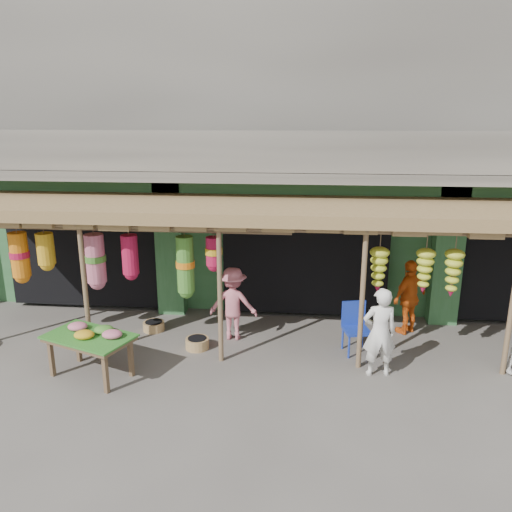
# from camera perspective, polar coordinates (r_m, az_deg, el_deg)

# --- Properties ---
(ground) EXTENTS (80.00, 80.00, 0.00)m
(ground) POSITION_cam_1_polar(r_m,az_deg,el_deg) (9.52, 5.35, -11.64)
(ground) COLOR #514C47
(ground) RESTS_ON ground
(building) EXTENTS (16.40, 6.80, 7.00)m
(building) POSITION_cam_1_polar(r_m,az_deg,el_deg) (13.37, 5.90, 11.33)
(building) COLOR gray
(building) RESTS_ON ground
(awning) EXTENTS (14.00, 2.70, 2.79)m
(awning) POSITION_cam_1_polar(r_m,az_deg,el_deg) (9.44, 4.52, 4.69)
(awning) COLOR brown
(awning) RESTS_ON ground
(flower_table) EXTENTS (1.70, 1.34, 0.89)m
(flower_table) POSITION_cam_1_polar(r_m,az_deg,el_deg) (9.07, -18.35, -8.83)
(flower_table) COLOR brown
(flower_table) RESTS_ON ground
(blue_chair) EXTENTS (0.56, 0.57, 0.97)m
(blue_chair) POSITION_cam_1_polar(r_m,az_deg,el_deg) (9.75, 11.27, -7.69)
(blue_chair) COLOR #18309F
(blue_chair) RESTS_ON ground
(basket_left) EXTENTS (0.52, 0.52, 0.19)m
(basket_left) POSITION_cam_1_polar(r_m,az_deg,el_deg) (10.84, -11.60, -7.85)
(basket_left) COLOR olive
(basket_left) RESTS_ON ground
(basket_right) EXTENTS (0.56, 0.56, 0.21)m
(basket_right) POSITION_cam_1_polar(r_m,az_deg,el_deg) (9.91, -6.73, -9.88)
(basket_right) COLOR #956E45
(basket_right) RESTS_ON ground
(person_front) EXTENTS (0.63, 0.46, 1.60)m
(person_front) POSITION_cam_1_polar(r_m,az_deg,el_deg) (8.88, 13.94, -8.46)
(person_front) COLOR silver
(person_front) RESTS_ON ground
(person_vendor) EXTENTS (0.95, 0.89, 1.57)m
(person_vendor) POSITION_cam_1_polar(r_m,az_deg,el_deg) (10.75, 17.14, -4.49)
(person_vendor) COLOR #DA5814
(person_vendor) RESTS_ON ground
(person_shopper) EXTENTS (0.98, 0.59, 1.49)m
(person_shopper) POSITION_cam_1_polar(r_m,az_deg,el_deg) (10.04, -2.63, -5.45)
(person_shopper) COLOR #C66975
(person_shopper) RESTS_ON ground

